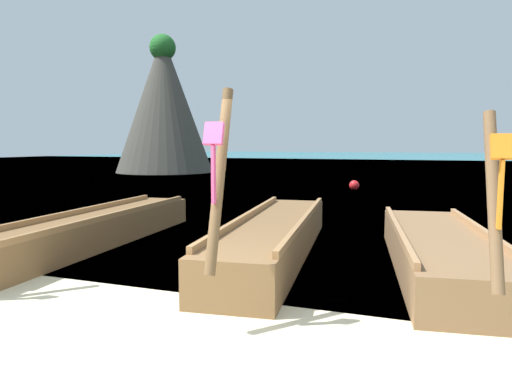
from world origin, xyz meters
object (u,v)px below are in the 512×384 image
Objects in this scene: longtail_boat_violet_ribbon at (93,230)px; karst_rock at (162,106)px; longtail_boat_pink_ribbon at (275,237)px; mooring_buoy_near at (354,185)px; longtail_boat_orange_ribbon at (440,252)px.

longtail_boat_violet_ribbon is 0.70× the size of karst_rock.
karst_rock is (-15.44, 21.59, 4.41)m from longtail_boat_pink_ribbon.
longtail_boat_orange_ribbon is at bearing -76.17° from mooring_buoy_near.
longtail_boat_orange_ribbon is at bearing -49.98° from karst_rock.
longtail_boat_violet_ribbon is 25.41m from karst_rock.
longtail_boat_orange_ribbon is at bearing -1.66° from longtail_boat_pink_ribbon.
longtail_boat_pink_ribbon is 12.55m from mooring_buoy_near.
karst_rock is (-18.20, 21.67, 4.44)m from longtail_boat_orange_ribbon.
longtail_boat_pink_ribbon is 1.18× the size of longtail_boat_orange_ribbon.
longtail_boat_violet_ribbon is 13.40m from mooring_buoy_near.
longtail_boat_pink_ribbon reaches higher than longtail_boat_orange_ribbon.
longtail_boat_pink_ribbon is at bearing -88.40° from mooring_buoy_near.
mooring_buoy_near is (-3.11, 12.62, -0.09)m from longtail_boat_orange_ribbon.
longtail_boat_violet_ribbon is 15.81× the size of mooring_buoy_near.
longtail_boat_orange_ribbon is (6.37, 0.37, -0.00)m from longtail_boat_violet_ribbon.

